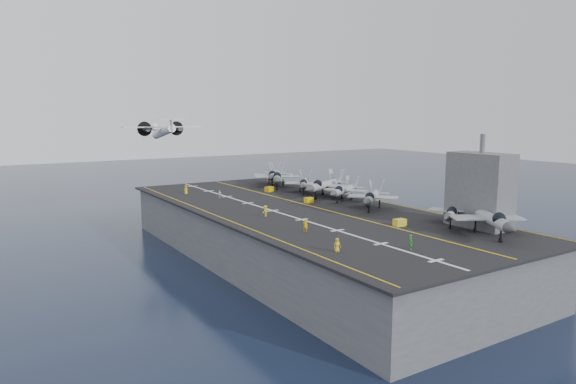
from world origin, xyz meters
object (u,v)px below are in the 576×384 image
fighter_jet_0 (489,217)px  island_superstructure (480,181)px  transport_plane (164,132)px  tow_cart_a (400,223)px

fighter_jet_0 → island_superstructure: bearing=51.9°
fighter_jet_0 → transport_plane: 89.22m
transport_plane → fighter_jet_0: bearing=-76.5°
island_superstructure → transport_plane: transport_plane is taller
island_superstructure → tow_cart_a: (-10.36, 7.18, -6.91)m
island_superstructure → tow_cart_a: bearing=145.3°
island_superstructure → transport_plane: (-24.21, 81.56, 6.06)m
transport_plane → island_superstructure: bearing=-73.5°
fighter_jet_0 → transport_plane: transport_plane is taller
island_superstructure → transport_plane: bearing=106.5°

